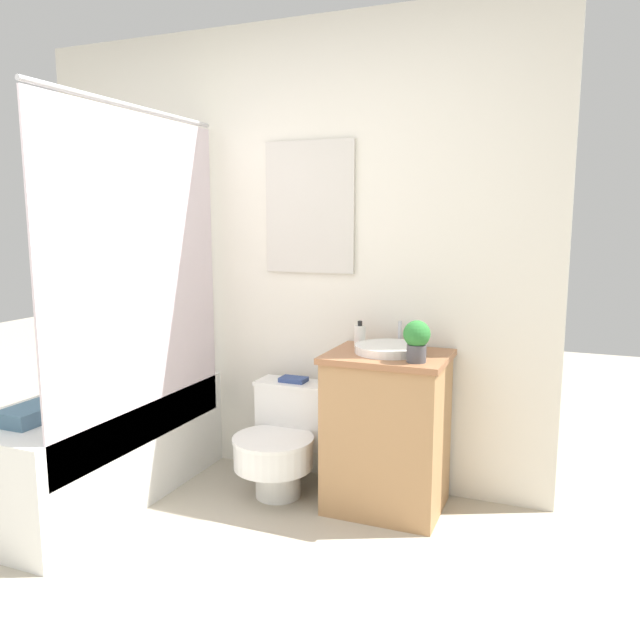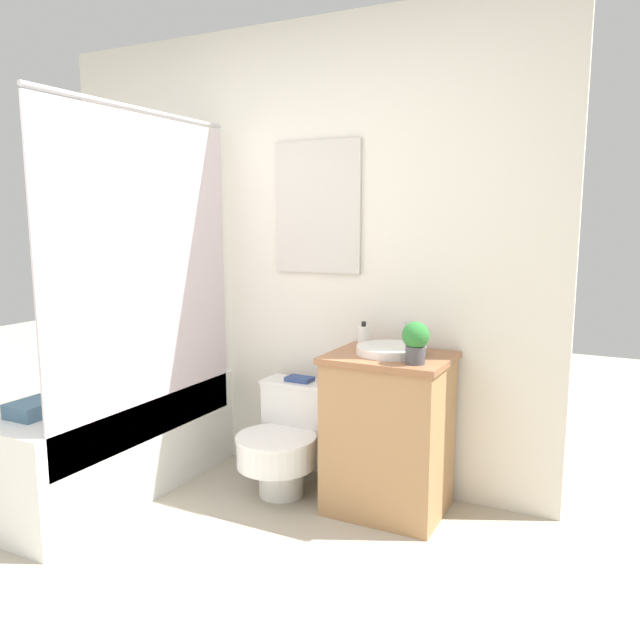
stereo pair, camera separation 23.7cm
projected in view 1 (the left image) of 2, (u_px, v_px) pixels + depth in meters
wall_back at (280, 255)px, 3.51m from camera, size 3.05×0.07×2.50m
shower_area at (101, 439)px, 3.26m from camera, size 0.63×1.40×1.98m
toilet at (283, 440)px, 3.33m from camera, size 0.42×0.57×0.57m
vanity at (387, 431)px, 3.13m from camera, size 0.59×0.48×0.80m
sink at (389, 349)px, 3.08m from camera, size 0.34×0.38×0.13m
soap_bottle at (360, 336)px, 3.21m from camera, size 0.06×0.06×0.14m
potted_plant at (417, 339)px, 2.86m from camera, size 0.13×0.13×0.20m
book_on_tank at (294, 380)px, 3.41m from camera, size 0.14×0.10×0.02m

